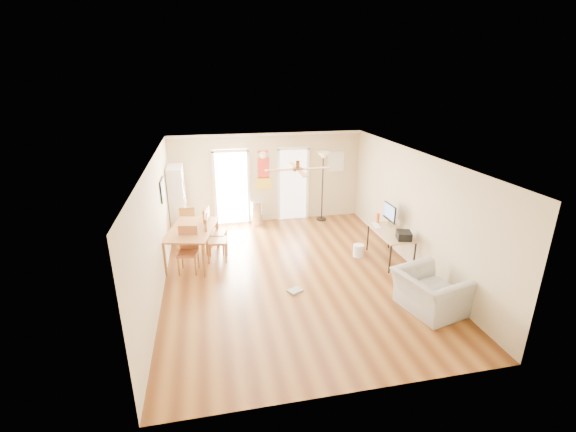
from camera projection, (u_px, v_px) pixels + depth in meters
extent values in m
plane|color=brown|center=(294.00, 274.00, 8.64)|extent=(7.00, 7.00, 0.00)
cube|color=red|center=(263.00, 170.00, 11.29)|extent=(0.46, 0.03, 1.10)
cube|color=white|center=(336.00, 162.00, 11.64)|extent=(0.50, 0.04, 0.60)
cube|color=black|center=(162.00, 190.00, 8.82)|extent=(0.04, 0.66, 0.48)
cylinder|color=silver|center=(257.00, 213.00, 11.34)|extent=(0.38, 0.38, 0.72)
cube|color=white|center=(376.00, 225.00, 9.45)|extent=(0.21, 0.44, 0.02)
cube|color=black|center=(404.00, 235.00, 8.65)|extent=(0.38, 0.41, 0.18)
cylinder|color=#D25512|center=(378.00, 218.00, 9.59)|extent=(0.09, 0.09, 0.25)
cylinder|color=white|center=(359.00, 251.00, 9.44)|extent=(0.27, 0.27, 0.30)
cube|color=gray|center=(295.00, 291.00, 7.94)|extent=(0.35, 0.32, 0.04)
imported|color=#A9A9A4|center=(430.00, 292.00, 7.21)|extent=(1.26, 1.37, 0.75)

